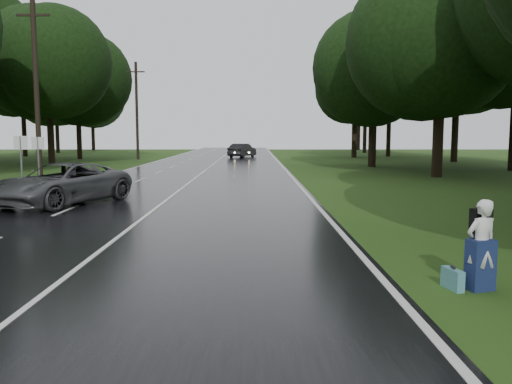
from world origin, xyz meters
TOP-DOWN VIEW (x-y plane):
  - ground at (0.00, 0.00)m, footprint 160.00×160.00m
  - road at (0.00, 20.00)m, footprint 12.00×140.00m
  - lane_center at (0.00, 20.00)m, footprint 0.12×140.00m
  - grey_car at (-3.69, 9.58)m, footprint 4.65×6.12m
  - far_car at (2.23, 48.67)m, footprint 3.22×4.92m
  - hitchhiker at (7.35, -1.20)m, footprint 0.66×0.63m
  - suitcase at (6.89, -1.17)m, footprint 0.25×0.53m
  - utility_pole_mid at (-8.50, 19.44)m, footprint 1.80×0.28m
  - utility_pole_far at (-8.50, 44.53)m, footprint 1.80×0.28m
  - road_sign_a at (-7.20, 14.18)m, footprint 0.62×0.10m
  - road_sign_b at (-7.20, 16.11)m, footprint 0.60×0.10m
  - tree_left_e at (-13.68, 34.72)m, footprint 9.58×9.58m
  - tree_left_f at (-14.89, 45.65)m, footprint 9.27×9.27m
  - tree_right_d at (14.82, 22.37)m, footprint 8.94×8.94m
  - tree_right_e at (13.10, 32.61)m, footprint 8.32×8.32m
  - tree_right_f at (14.80, 49.08)m, footprint 8.99×8.99m

SIDE VIEW (x-z plane):
  - ground at x=0.00m, z-range 0.00..0.00m
  - utility_pole_mid at x=-8.50m, z-range -5.04..5.04m
  - utility_pole_far at x=-8.50m, z-range -4.97..4.97m
  - road_sign_a at x=-7.20m, z-range -1.28..1.28m
  - road_sign_b at x=-7.20m, z-range -1.25..1.25m
  - tree_left_e at x=-13.68m, z-range -7.48..7.48m
  - tree_left_f at x=-14.89m, z-range -7.24..7.24m
  - tree_right_d at x=14.82m, z-range -6.99..6.99m
  - tree_right_e at x=13.10m, z-range -6.50..6.50m
  - tree_right_f at x=14.80m, z-range -7.02..7.02m
  - road at x=0.00m, z-range 0.00..0.04m
  - lane_center at x=0.00m, z-range 0.04..0.05m
  - suitcase at x=6.89m, z-range 0.00..0.36m
  - hitchhiker at x=7.35m, z-range -0.06..1.52m
  - far_car at x=2.23m, z-range 0.04..1.57m
  - grey_car at x=-3.69m, z-range 0.04..1.58m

